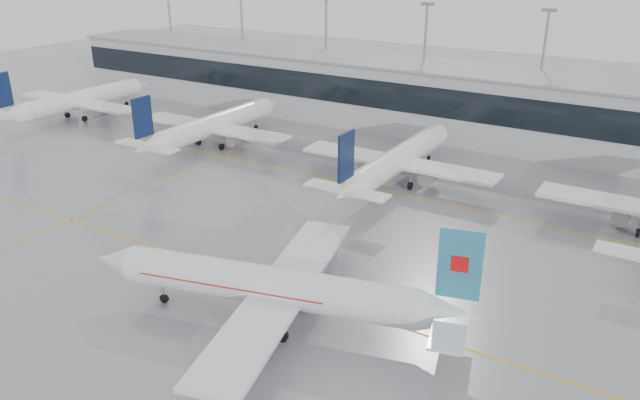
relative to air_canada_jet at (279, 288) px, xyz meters
The scene contains 12 objects.
ground 8.99m from the air_canada_jet, 139.76° to the left, with size 320.00×320.00×0.00m, color gray.
taxi_line_main 8.99m from the air_canada_jet, 139.76° to the left, with size 120.00×0.25×0.01m, color gold.
taxi_line_north 36.01m from the air_canada_jet, 100.01° to the left, with size 120.00×0.25×0.01m, color gold.
taxi_line_cross 41.68m from the air_canada_jet, 150.77° to the left, with size 0.25×60.00×0.01m, color gold.
terminal 67.59m from the air_canada_jet, 95.29° to the left, with size 180.00×15.00×12.00m, color #A9A9AD.
terminal_glass 60.15m from the air_canada_jet, 95.95° to the left, with size 180.00×0.20×5.00m, color black.
terminal_roof 68.07m from the air_canada_jet, 95.29° to the left, with size 182.00×16.00×0.40m, color gray.
light_masts 74.15m from the air_canada_jet, 94.85° to the left, with size 156.40×1.00×22.60m.
air_canada_jet is the anchor object (origin of this frame).
parked_jet_a 85.60m from the air_canada_jet, 152.93° to the left, with size 29.64×36.96×11.72m.
parked_jet_b 56.72m from the air_canada_jet, 136.62° to the left, with size 29.64×36.96×11.72m.
parked_jet_c 39.45m from the air_canada_jet, 99.08° to the left, with size 29.64×36.96×11.72m.
Camera 1 is at (35.28, -45.30, 32.95)m, focal length 35.00 mm.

